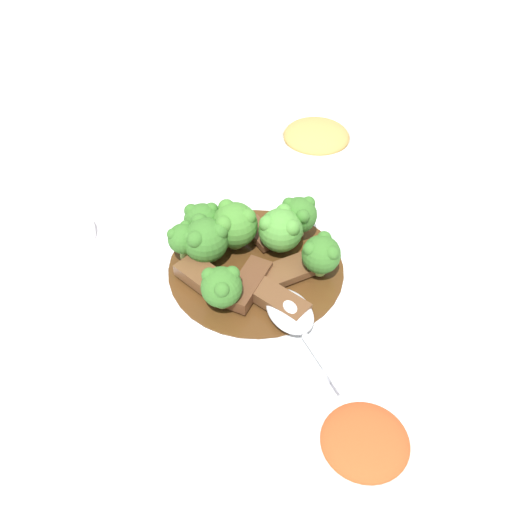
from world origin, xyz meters
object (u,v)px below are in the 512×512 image
Objects in this scene: broccoli_floret_0 at (299,214)px; broccoli_floret_4 at (183,238)px; broccoli_floret_7 at (281,229)px; beef_strip_3 at (248,284)px; beef_strip_0 at (202,276)px; main_plate at (256,271)px; broccoli_floret_2 at (233,225)px; broccoli_floret_5 at (206,239)px; beef_strip_4 at (289,270)px; beef_strip_2 at (260,233)px; broccoli_floret_6 at (202,221)px; side_bowl_kimchi at (363,448)px; broccoli_floret_3 at (221,286)px; broccoli_floret_1 at (321,254)px; side_bowl_appetizer at (316,145)px; sauce_dish at (60,233)px; serving_spoon at (299,326)px; beef_strip_1 at (278,301)px.

broccoli_floret_0 is 0.13m from broccoli_floret_4.
beef_strip_3 is at bearing -154.89° from broccoli_floret_7.
main_plate is at bearing -13.71° from beef_strip_0.
broccoli_floret_2 is 0.04m from broccoli_floret_5.
beef_strip_4 is 0.05m from broccoli_floret_7.
broccoli_floret_6 is (-0.06, 0.03, 0.02)m from beef_strip_2.
side_bowl_kimchi is at bearing -88.69° from broccoli_floret_4.
broccoli_floret_2 is at bearing 48.68° from broccoli_floret_3.
broccoli_floret_4 is (-0.11, 0.10, 0.00)m from broccoli_floret_1.
side_bowl_kimchi is (-0.05, -0.23, 0.01)m from main_plate.
beef_strip_0 is at bearing -122.63° from broccoli_floret_6.
beef_strip_3 is 0.27m from side_bowl_appetizer.
broccoli_floret_1 is at bearing -17.62° from beef_strip_3.
broccoli_floret_0 is at bearing 11.92° from broccoli_floret_7.
beef_strip_2 is 0.07m from broccoli_floret_6.
main_plate is 0.08m from broccoli_floret_0.
broccoli_floret_4 reaches higher than sauce_dish.
side_bowl_appetizer reaches higher than serving_spoon.
broccoli_floret_1 reaches higher than broccoli_floret_4.
broccoli_floret_2 is 0.04m from broccoli_floret_6.
side_bowl_appetizer is (0.19, 0.09, -0.02)m from broccoli_floret_2.
beef_strip_3 is at bearing -158.92° from broccoli_floret_0.
broccoli_floret_6 is (0.03, 0.01, -0.00)m from broccoli_floret_4.
beef_strip_0 is 1.27× the size of broccoli_floret_0.
sauce_dish is (-0.13, 0.21, -0.02)m from beef_strip_3.
broccoli_floret_2 is at bearing 24.41° from beef_strip_0.
main_plate is 0.05m from broccoli_floret_7.
broccoli_floret_7 reaches higher than beef_strip_3.
beef_strip_0 is 0.09m from beef_strip_4.
side_bowl_appetizer is (0.12, 0.12, -0.02)m from broccoli_floret_0.
broccoli_floret_7 is at bearing 69.37° from side_bowl_kimchi.
beef_strip_0 and beef_strip_1 have the same top height.
beef_strip_1 is 0.06m from broccoli_floret_3.
broccoli_floret_3 is 0.10m from broccoli_floret_7.
broccoli_floret_6 reaches higher than sauce_dish.
beef_strip_0 is 0.20m from sauce_dish.
beef_strip_0 is 1.14× the size of broccoli_floret_2.
sauce_dish is at bearing 129.38° from main_plate.
broccoli_floret_3 is 0.21m from side_bowl_kimchi.
broccoli_floret_2 is 0.24× the size of serving_spoon.
beef_strip_0 reaches higher than beef_strip_4.
broccoli_floret_3 is (-0.06, -0.07, -0.00)m from broccoli_floret_2.
broccoli_floret_0 reaches higher than beef_strip_3.
broccoli_floret_3 is 0.57× the size of sauce_dish.
side_bowl_appetizer is (0.21, 0.23, 0.00)m from serving_spoon.
beef_strip_0 reaches higher than beef_strip_2.
broccoli_floret_3 is 0.91× the size of broccoli_floret_7.
beef_strip_0 is at bearing 92.18° from side_bowl_kimchi.
side_bowl_kimchi is at bearing -116.27° from broccoli_floret_0.
main_plate is at bearing 80.73° from serving_spoon.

